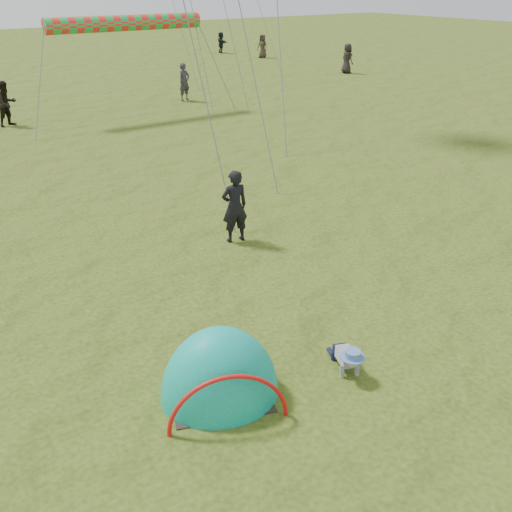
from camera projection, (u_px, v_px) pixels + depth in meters
ground at (360, 396)px, 8.42m from camera, size 140.00×140.00×0.00m
crawling_toddler at (347, 357)px, 8.84m from camera, size 0.70×0.81×0.53m
popup_tent at (220, 395)px, 8.43m from camera, size 2.14×1.96×2.26m
standing_adult at (235, 206)px, 12.98m from camera, size 0.68×0.50×1.71m
crowd_person_4 at (347, 58)px, 35.81m from camera, size 0.63×0.91×1.78m
crowd_person_6 at (184, 82)px, 27.85m from camera, size 0.75×0.60×1.80m
crowd_person_7 at (7, 104)px, 23.19m from camera, size 1.07×0.97×1.79m
crowd_person_10 at (262, 46)px, 42.54m from camera, size 0.78×0.95×1.67m
crowd_person_11 at (221, 43)px, 45.22m from camera, size 0.65×1.51×1.58m
rainbow_tube_kite at (126, 23)px, 23.62m from camera, size 6.72×0.64×0.64m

